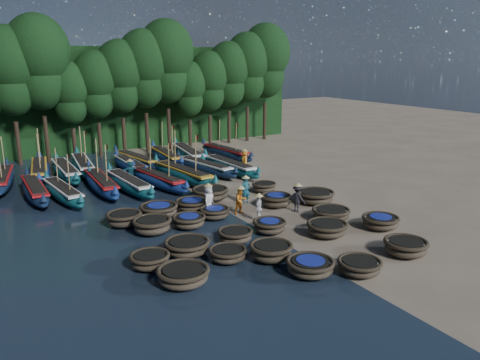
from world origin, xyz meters
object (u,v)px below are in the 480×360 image
coracle_24 (264,187)px  long_boat_12 (83,165)px  long_boat_16 (188,154)px  long_boat_17 (226,152)px  long_boat_8 (230,166)px  long_boat_6 (183,174)px  long_boat_1 (35,190)px  long_boat_5 (158,179)px  long_boat_4 (129,184)px  coracle_7 (271,251)px  coracle_13 (270,226)px  coracle_11 (187,246)px  long_boat_15 (166,156)px  coracle_19 (315,196)px  fisherman_2 (241,200)px  fisherman_3 (297,198)px  coracle_4 (406,247)px  long_boat_14 (136,160)px  long_boat_9 (3,179)px  coracle_21 (159,210)px  coracle_16 (189,221)px  coracle_23 (210,193)px  fisherman_4 (259,207)px  fisherman_0 (208,199)px  coracle_18 (276,200)px  long_boat_3 (101,183)px  coracle_12 (235,235)px  long_boat_13 (130,165)px  coracle_20 (124,218)px  long_boat_10 (40,170)px  coracle_6 (228,254)px  coracle_10 (150,260)px  coracle_17 (215,212)px  long_boat_2 (62,192)px  coracle_3 (360,266)px  coracle_2 (310,266)px  fisherman_6 (245,160)px  coracle_14 (331,213)px  coracle_8 (327,228)px  long_boat_7 (205,167)px

coracle_24 → long_boat_12: size_ratio=0.23×
long_boat_16 → long_boat_17: bearing=-9.0°
long_boat_8 → long_boat_6: bearing=-175.7°
long_boat_1 → long_boat_5: (7.97, -1.53, 0.00)m
long_boat_4 → long_boat_8: 8.63m
coracle_7 → coracle_13: (1.90, 2.89, -0.06)m
long_boat_8 → coracle_11: bearing=-130.2°
long_boat_15 → coracle_19: bearing=-73.9°
coracle_24 → fisherman_2: fisherman_2 is taller
long_boat_15 → long_boat_17: size_ratio=1.01×
long_boat_1 → fisherman_3: bearing=-40.1°
coracle_4 → long_boat_4: bearing=114.0°
coracle_24 → long_boat_12: long_boat_12 is taller
coracle_4 → long_boat_14: (-4.73, 24.39, 0.10)m
long_boat_12 → coracle_19: bearing=-50.2°
long_boat_9 → long_boat_15: size_ratio=1.00×
coracle_21 → long_boat_17: size_ratio=0.31×
coracle_16 → coracle_23: 5.18m
long_boat_12 → fisherman_4: long_boat_12 is taller
long_boat_4 → fisherman_0: size_ratio=3.99×
coracle_18 → long_boat_14: long_boat_14 is taller
coracle_18 → long_boat_3: 12.40m
coracle_12 → long_boat_13: (0.30, 17.36, 0.12)m
coracle_20 → long_boat_10: size_ratio=0.25×
coracle_24 → long_boat_4: (-7.89, 5.05, 0.15)m
coracle_6 → coracle_10: bearing=160.9°
long_boat_5 → long_boat_13: long_boat_5 is taller
long_boat_17 → coracle_17: bearing=-126.9°
long_boat_2 → fisherman_2: bearing=-50.8°
coracle_6 → coracle_16: (0.32, 4.83, 0.04)m
long_boat_12 → coracle_3: bearing=-70.8°
coracle_2 → coracle_11: 5.88m
long_boat_1 → fisherman_6: bearing=-2.4°
coracle_20 → coracle_6: bearing=-69.2°
long_boat_6 → long_boat_15: long_boat_6 is taller
long_boat_14 → coracle_14: bearing=-84.5°
coracle_12 → coracle_23: coracle_23 is taller
coracle_24 → fisherman_0: 5.89m
coracle_13 → fisherman_0: fisherman_0 is taller
coracle_4 → long_boat_2: size_ratio=0.31×
coracle_8 → coracle_19: coracle_19 is taller
coracle_16 → long_boat_16: size_ratio=0.25×
long_boat_8 → long_boat_3: bearing=176.1°
coracle_23 → coracle_18: bearing=-49.8°
long_boat_15 → long_boat_14: bearing=-174.5°
long_boat_12 → long_boat_13: bearing=-20.0°
long_boat_7 → coracle_18: bearing=-100.4°
coracle_10 → long_boat_7: long_boat_7 is taller
coracle_24 → long_boat_7: long_boat_7 is taller
long_boat_3 → coracle_3: bearing=-70.1°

